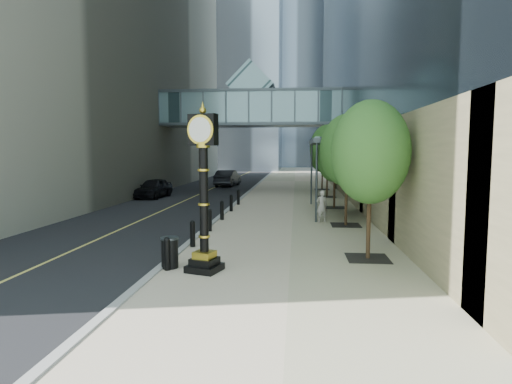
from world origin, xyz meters
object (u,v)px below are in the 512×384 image
at_px(pedestrian, 322,206).
at_px(car_far, 228,178).
at_px(car_near, 154,188).
at_px(trash_bin, 170,253).
at_px(street_clock, 204,201).

bearing_deg(pedestrian, car_far, -87.56).
xyz_separation_m(car_near, car_far, (4.03, 11.53, 0.08)).
relative_size(trash_bin, car_near, 0.20).
xyz_separation_m(street_clock, car_far, (-4.39, 31.67, -1.32)).
bearing_deg(car_far, pedestrian, 115.36).
relative_size(trash_bin, pedestrian, 0.55).
distance_m(car_near, car_far, 12.21).
bearing_deg(pedestrian, trash_bin, 42.06).
height_order(street_clock, car_near, street_clock).
xyz_separation_m(street_clock, pedestrian, (4.03, 9.34, -1.30)).
bearing_deg(street_clock, car_near, 129.98).
bearing_deg(car_near, pedestrian, -37.18).
height_order(street_clock, pedestrian, street_clock).
relative_size(street_clock, car_far, 0.96).
relative_size(street_clock, trash_bin, 5.43).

